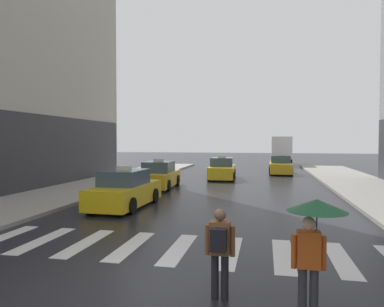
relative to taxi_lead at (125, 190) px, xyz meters
The scene contains 9 objects.
ground_plane 9.15m from the taxi_lead, 65.99° to the right, with size 160.00×160.00×0.00m, color black.
crosswalk_markings 6.54m from the taxi_lead, 55.16° to the right, with size 11.30×2.80×0.01m.
taxi_lead is the anchor object (origin of this frame).
taxi_second 6.37m from the taxi_lead, 93.65° to the left, with size 2.09×4.61×1.80m.
taxi_third 12.50m from the taxi_lead, 77.25° to the left, with size 2.09×4.61×1.80m.
taxi_fourth 18.77m from the taxi_lead, 67.33° to the left, with size 1.93×4.54×1.80m.
box_truck 30.07m from the taxi_lead, 74.79° to the left, with size 2.56×7.63×3.35m.
pedestrian_with_umbrella 10.86m from the taxi_lead, 51.60° to the right, with size 0.96×0.96×1.94m.
pedestrian_with_backpack 9.64m from the taxi_lead, 57.61° to the right, with size 0.55×0.43×1.65m.
Camera 1 is at (2.25, -6.11, 2.87)m, focal length 33.30 mm.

